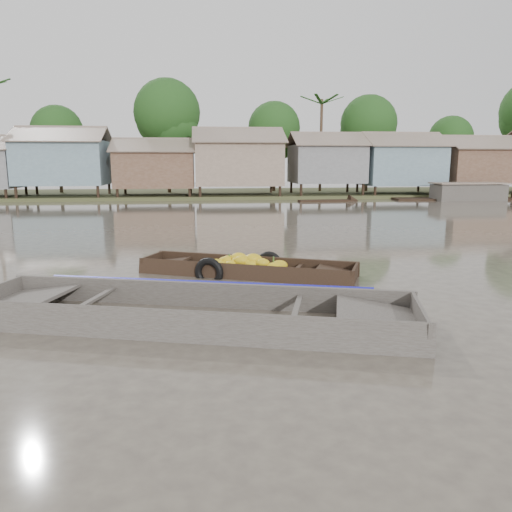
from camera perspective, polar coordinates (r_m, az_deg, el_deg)
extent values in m
plane|color=#473F36|center=(10.04, -3.57, -5.55)|extent=(120.00, 120.00, 0.00)
cube|color=#384723|center=(42.72, -5.80, 6.94)|extent=(120.00, 12.00, 0.50)
cube|color=slate|center=(40.39, -21.11, 9.91)|extent=(6.20, 5.20, 3.20)
cube|color=brown|center=(39.08, -21.84, 12.86)|extent=(6.60, 3.02, 1.28)
cube|color=brown|center=(41.80, -20.81, 12.75)|extent=(6.60, 3.02, 1.28)
cube|color=brown|center=(39.27, -11.43, 9.67)|extent=(5.80, 4.60, 2.70)
cube|color=brown|center=(38.05, -11.70, 12.34)|extent=(6.20, 2.67, 1.14)
cube|color=brown|center=(40.52, -11.37, 12.25)|extent=(6.20, 2.67, 1.14)
cube|color=#856E5C|center=(39.24, -2.10, 10.53)|extent=(6.50, 5.30, 3.30)
cube|color=brown|center=(37.86, -1.95, 13.70)|extent=(6.90, 3.08, 1.31)
cube|color=brown|center=(40.71, -2.27, 13.49)|extent=(6.90, 3.08, 1.31)
cube|color=slate|center=(40.37, 8.03, 10.37)|extent=(5.40, 4.70, 2.90)
cube|color=brown|center=(39.18, 8.57, 13.13)|extent=(5.80, 2.73, 1.17)
cube|color=brown|center=(41.63, 7.66, 13.00)|extent=(5.80, 2.73, 1.17)
cube|color=slate|center=(42.25, 16.05, 9.94)|extent=(6.00, 5.00, 3.10)
cube|color=brown|center=(41.04, 16.93, 12.68)|extent=(6.40, 2.90, 1.24)
cube|color=brown|center=(43.54, 15.51, 12.61)|extent=(6.40, 2.90, 1.24)
cube|color=brown|center=(45.11, 23.81, 9.41)|extent=(5.70, 4.90, 2.80)
cube|color=brown|center=(43.99, 24.87, 11.74)|extent=(6.10, 2.85, 1.21)
cube|color=brown|center=(46.28, 23.16, 11.77)|extent=(6.10, 2.85, 1.21)
cylinder|color=#473323|center=(45.13, -21.52, 9.58)|extent=(0.28, 0.28, 4.90)
sphere|color=#133B16|center=(45.19, -21.77, 13.12)|extent=(4.20, 4.20, 4.20)
cylinder|color=#473323|center=(42.70, -9.98, 11.07)|extent=(0.28, 0.28, 6.30)
sphere|color=#133B16|center=(42.88, -10.15, 15.88)|extent=(5.40, 5.40, 5.40)
cylinder|color=#473323|center=(44.10, 2.07, 10.52)|extent=(0.28, 0.28, 5.25)
sphere|color=#133B16|center=(44.19, 2.10, 14.42)|extent=(4.50, 4.50, 4.50)
cylinder|color=#473323|center=(45.01, 12.57, 10.51)|extent=(0.28, 0.28, 5.60)
sphere|color=#133B16|center=(45.12, 12.74, 14.57)|extent=(4.80, 4.80, 4.80)
cylinder|color=#473323|center=(49.06, 21.16, 9.43)|extent=(0.28, 0.28, 4.55)
sphere|color=#133B16|center=(49.10, 21.37, 12.46)|extent=(3.90, 3.90, 3.90)
cylinder|color=#473323|center=(44.39, 7.42, 12.22)|extent=(0.24, 0.24, 8.00)
cube|color=black|center=(12.62, -0.97, -2.50)|extent=(5.31, 3.04, 0.08)
cube|color=black|center=(13.12, -0.20, -1.04)|extent=(5.08, 2.28, 0.51)
cube|color=black|center=(12.04, -1.82, -2.12)|extent=(5.08, 2.28, 0.51)
cube|color=black|center=(12.05, 11.22, -2.31)|extent=(0.52, 1.11, 0.48)
cube|color=black|center=(12.09, 9.04, -1.91)|extent=(1.26, 1.31, 0.19)
cube|color=black|center=(13.62, -11.75, -0.83)|extent=(0.52, 1.11, 0.48)
cube|color=black|center=(13.39, -10.01, -0.70)|extent=(1.26, 1.31, 0.19)
cube|color=black|center=(12.99, -6.35, -0.77)|extent=(0.54, 1.09, 0.05)
cube|color=black|center=(12.23, 4.73, -1.46)|extent=(0.54, 1.09, 0.05)
ellipsoid|color=yellow|center=(12.64, -2.01, -0.18)|extent=(0.49, 0.43, 0.25)
ellipsoid|color=yellow|center=(12.41, -2.84, -1.00)|extent=(0.40, 0.35, 0.21)
ellipsoid|color=yellow|center=(12.83, -4.86, -1.29)|extent=(0.40, 0.35, 0.21)
ellipsoid|color=yellow|center=(12.22, 2.07, -1.31)|extent=(0.48, 0.41, 0.25)
ellipsoid|color=yellow|center=(12.42, -0.81, -0.76)|extent=(0.47, 0.40, 0.24)
ellipsoid|color=yellow|center=(12.52, -4.18, -1.48)|extent=(0.51, 0.44, 0.26)
ellipsoid|color=yellow|center=(12.58, -3.97, -1.14)|extent=(0.46, 0.40, 0.24)
ellipsoid|color=yellow|center=(12.44, -0.35, -0.34)|extent=(0.53, 0.46, 0.27)
ellipsoid|color=yellow|center=(12.26, 0.77, -0.80)|extent=(0.41, 0.35, 0.21)
ellipsoid|color=yellow|center=(12.54, 2.68, -1.08)|extent=(0.51, 0.44, 0.26)
ellipsoid|color=yellow|center=(12.77, -1.40, -0.61)|extent=(0.46, 0.40, 0.24)
ellipsoid|color=yellow|center=(12.89, -1.75, -0.48)|extent=(0.41, 0.36, 0.21)
ellipsoid|color=yellow|center=(12.74, -3.03, -0.50)|extent=(0.52, 0.45, 0.27)
ellipsoid|color=yellow|center=(12.66, -1.03, -0.57)|extent=(0.50, 0.43, 0.26)
ellipsoid|color=yellow|center=(12.53, -1.99, -0.66)|extent=(0.49, 0.42, 0.25)
ellipsoid|color=yellow|center=(12.62, -4.34, -1.13)|extent=(0.52, 0.45, 0.27)
ellipsoid|color=yellow|center=(12.38, 0.48, -0.77)|extent=(0.48, 0.41, 0.25)
ellipsoid|color=yellow|center=(12.82, -1.27, -0.72)|extent=(0.42, 0.37, 0.22)
ellipsoid|color=yellow|center=(12.79, -3.54, -0.57)|extent=(0.45, 0.39, 0.23)
ellipsoid|color=yellow|center=(12.97, -4.57, -0.87)|extent=(0.48, 0.41, 0.25)
ellipsoid|color=yellow|center=(12.01, 2.73, -1.99)|extent=(0.43, 0.37, 0.22)
ellipsoid|color=yellow|center=(12.79, 0.52, -0.90)|extent=(0.45, 0.39, 0.23)
ellipsoid|color=yellow|center=(12.33, -0.46, -1.05)|extent=(0.45, 0.39, 0.23)
ellipsoid|color=yellow|center=(12.41, -1.59, -0.52)|extent=(0.49, 0.43, 0.26)
ellipsoid|color=yellow|center=(12.59, -0.73, -0.30)|extent=(0.40, 0.34, 0.21)
ellipsoid|color=yellow|center=(12.57, -5.11, -1.64)|extent=(0.41, 0.36, 0.21)
ellipsoid|color=yellow|center=(12.72, -1.76, -0.59)|extent=(0.46, 0.40, 0.24)
ellipsoid|color=yellow|center=(12.24, -1.03, -1.62)|extent=(0.42, 0.36, 0.22)
cylinder|color=#3F6626|center=(12.67, -3.07, -0.18)|extent=(0.04, 0.04, 0.17)
cylinder|color=#3F6626|center=(12.46, -0.13, -0.35)|extent=(0.04, 0.04, 0.17)
cylinder|color=#3F6626|center=(12.33, 2.02, -0.48)|extent=(0.04, 0.04, 0.17)
torus|color=black|center=(13.08, 1.52, -0.99)|extent=(0.72, 0.44, 0.71)
torus|color=black|center=(12.23, -5.38, -1.87)|extent=(0.75, 0.45, 0.74)
cube|color=#3A3531|center=(9.03, -7.40, -8.03)|extent=(7.95, 3.73, 0.08)
cube|color=#3A3531|center=(9.82, -5.84, -4.75)|extent=(7.70, 2.32, 0.64)
cube|color=#3A3531|center=(8.09, -9.40, -8.29)|extent=(7.70, 2.32, 0.64)
cube|color=#3A3531|center=(8.69, 18.16, -7.33)|extent=(0.59, 1.88, 0.60)
cube|color=#3A3531|center=(8.59, 13.70, -6.77)|extent=(1.75, 1.98, 0.25)
cube|color=#3A3531|center=(10.31, -24.89, -4.55)|extent=(1.75, 1.98, 0.25)
cube|color=#3A3531|center=(9.61, -18.19, -4.83)|extent=(0.60, 1.82, 0.05)
cube|color=#3A3531|center=(8.57, 4.61, -6.18)|extent=(0.60, 1.82, 0.05)
cube|color=#665E54|center=(9.02, -7.41, -7.73)|extent=(6.11, 3.08, 0.02)
cube|color=#1010A8|center=(9.82, -5.77, -3.29)|extent=(6.21, 1.84, 0.16)
torus|color=olive|center=(8.37, 12.57, -9.21)|extent=(0.44, 0.44, 0.06)
torus|color=olive|center=(8.35, 12.58, -8.94)|extent=(0.36, 0.36, 0.06)
cube|color=black|center=(35.91, 7.92, 6.10)|extent=(3.87, 1.03, 0.35)
cube|color=black|center=(40.15, 22.15, 5.90)|extent=(9.71, 3.07, 0.35)
cube|color=black|center=(39.78, 23.08, 6.66)|extent=(5.00, 2.00, 1.20)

